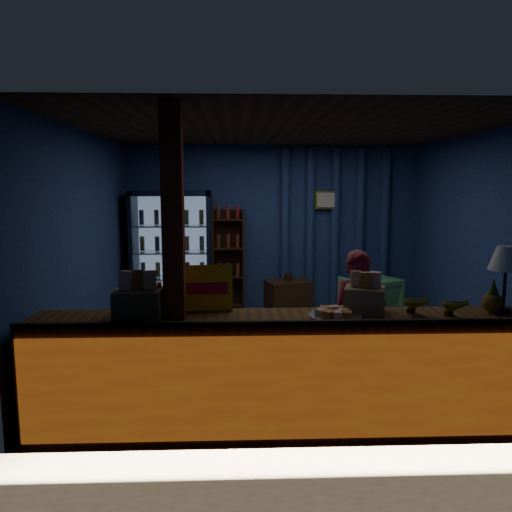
{
  "coord_description": "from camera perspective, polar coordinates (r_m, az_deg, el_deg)",
  "views": [
    {
      "loc": [
        -0.56,
        -5.73,
        1.98
      ],
      "look_at": [
        -0.35,
        -0.2,
        1.19
      ],
      "focal_mm": 35.0,
      "sensor_mm": 36.0,
      "label": 1
    }
  ],
  "objects": [
    {
      "name": "ground",
      "position": [
        6.09,
        3.28,
        -10.89
      ],
      "size": [
        4.6,
        4.6,
        0.0
      ],
      "primitive_type": "plane",
      "color": "#515154",
      "rests_on": "ground"
    },
    {
      "name": "room_walls",
      "position": [
        5.77,
        3.4,
        4.01
      ],
      "size": [
        4.6,
        4.6,
        4.6
      ],
      "color": "navy",
      "rests_on": "ground"
    },
    {
      "name": "counter",
      "position": [
        4.15,
        5.91,
        -13.21
      ],
      "size": [
        4.4,
        0.57,
        0.99
      ],
      "color": "brown",
      "rests_on": "ground"
    },
    {
      "name": "support_post",
      "position": [
        3.92,
        -9.32,
        -1.99
      ],
      "size": [
        0.16,
        0.16,
        2.6
      ],
      "primitive_type": "cube",
      "color": "maroon",
      "rests_on": "ground"
    },
    {
      "name": "beverage_cooler",
      "position": [
        7.78,
        -9.47,
        0.27
      ],
      "size": [
        1.2,
        0.62,
        1.9
      ],
      "color": "black",
      "rests_on": "ground"
    },
    {
      "name": "bottle_shelf",
      "position": [
        7.88,
        -3.18,
        -0.56
      ],
      "size": [
        0.5,
        0.28,
        1.6
      ],
      "color": "#371E11",
      "rests_on": "ground"
    },
    {
      "name": "curtain_folds",
      "position": [
        8.05,
        9.01,
        3.16
      ],
      "size": [
        1.74,
        0.14,
        2.5
      ],
      "color": "navy",
      "rests_on": "room_walls"
    },
    {
      "name": "framed_picture",
      "position": [
        7.96,
        8.07,
        6.37
      ],
      "size": [
        0.36,
        0.04,
        0.28
      ],
      "color": "gold",
      "rests_on": "room_walls"
    },
    {
      "name": "shopkeeper",
      "position": [
        4.74,
        11.52,
        -7.76
      ],
      "size": [
        0.59,
        0.48,
        1.39
      ],
      "primitive_type": "imported",
      "rotation": [
        0.0,
        0.0,
        -0.34
      ],
      "color": "maroon",
      "rests_on": "ground"
    },
    {
      "name": "green_chair",
      "position": [
        7.6,
        12.87,
        -4.7
      ],
      "size": [
        0.93,
        0.94,
        0.65
      ],
      "primitive_type": "imported",
      "rotation": [
        0.0,
        0.0,
        3.6
      ],
      "color": "#5DBB6E",
      "rests_on": "ground"
    },
    {
      "name": "side_table",
      "position": [
        7.51,
        3.69,
        -4.95
      ],
      "size": [
        0.72,
        0.61,
        0.68
      ],
      "color": "#371E11",
      "rests_on": "ground"
    },
    {
      "name": "yellow_sign",
      "position": [
        4.14,
        -5.99,
        -3.66
      ],
      "size": [
        0.48,
        0.12,
        0.38
      ],
      "color": "#FFB10D",
      "rests_on": "counter"
    },
    {
      "name": "soda_bottles",
      "position": [
        4.07,
        -10.86,
        -5.07
      ],
      "size": [
        0.37,
        0.17,
        0.28
      ],
      "color": "red",
      "rests_on": "counter"
    },
    {
      "name": "snack_box_left",
      "position": [
        3.98,
        -13.25,
        -5.12
      ],
      "size": [
        0.36,
        0.3,
        0.38
      ],
      "color": "olive",
      "rests_on": "counter"
    },
    {
      "name": "snack_box_centre",
      "position": [
        4.19,
        12.32,
        -4.68
      ],
      "size": [
        0.38,
        0.34,
        0.33
      ],
      "color": "olive",
      "rests_on": "counter"
    },
    {
      "name": "pastry_tray",
      "position": [
        3.99,
        9.06,
        -6.62
      ],
      "size": [
        0.42,
        0.42,
        0.07
      ],
      "color": "silver",
      "rests_on": "counter"
    },
    {
      "name": "banana_bunches",
      "position": [
        4.22,
        19.47,
        -5.3
      ],
      "size": [
        0.51,
        0.3,
        0.17
      ],
      "color": "gold",
      "rests_on": "counter"
    },
    {
      "name": "table_lamp",
      "position": [
        4.48,
        26.7,
        -0.52
      ],
      "size": [
        0.28,
        0.28,
        0.55
      ],
      "color": "black",
      "rests_on": "counter"
    },
    {
      "name": "pineapple",
      "position": [
        4.48,
        25.41,
        -4.47
      ],
      "size": [
        0.16,
        0.16,
        0.28
      ],
      "color": "#945D1B",
      "rests_on": "counter"
    }
  ]
}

